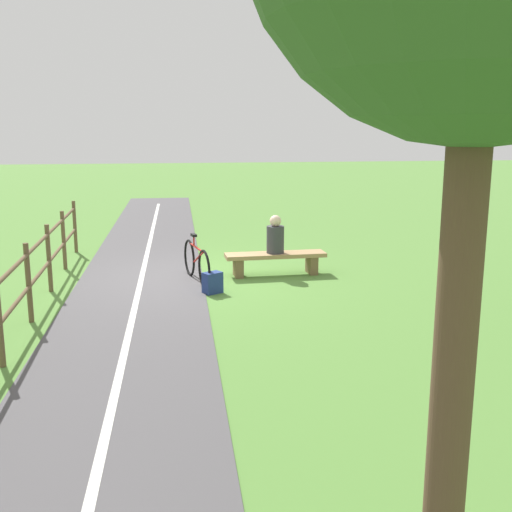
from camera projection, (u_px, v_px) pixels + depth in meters
name	position (u px, v px, depth m)	size (l,w,h in m)	color
ground_plane	(187.00, 278.00, 12.01)	(80.00, 80.00, 0.00)	#548438
paved_path	(125.00, 353.00, 7.99)	(2.38, 36.00, 0.02)	#4C494C
path_centre_line	(124.00, 352.00, 7.99)	(0.10, 32.00, 0.00)	silver
bench	(275.00, 259.00, 12.19)	(2.03, 0.53, 0.45)	#A88456
person_seated	(275.00, 237.00, 12.10)	(0.36, 0.36, 0.76)	#38383D
bicycle	(196.00, 262.00, 11.60)	(0.41, 1.80, 0.91)	black
backpack	(212.00, 283.00, 10.86)	(0.39, 0.36, 0.38)	navy
fence_roadside	(15.00, 292.00, 8.27)	(0.16, 12.62, 1.22)	brown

